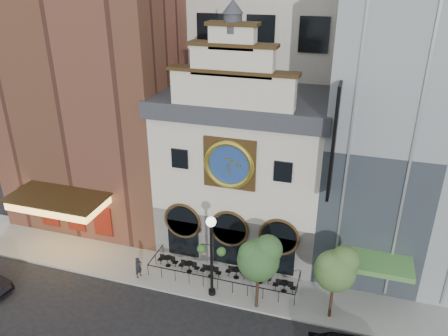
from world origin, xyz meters
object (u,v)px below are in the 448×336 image
object	(u,v)px
bistro_0	(168,261)
tree_right	(336,268)
bistro_5	(284,286)
tree_left	(259,257)
bistro_1	(189,266)
bistro_3	(236,272)
bistro_4	(260,277)
pedestrian	(138,267)
bistro_2	(211,271)
lamppost	(211,248)

from	to	relation	value
bistro_0	tree_right	world-z (taller)	tree_right
bistro_5	tree_left	world-z (taller)	tree_left
bistro_1	bistro_5	distance (m)	7.02
bistro_3	bistro_4	world-z (taller)	same
bistro_0	pedestrian	size ratio (longest dim) A/B	0.99
bistro_0	bistro_5	distance (m)	8.80
bistro_2	bistro_4	distance (m)	3.58
bistro_2	bistro_3	bearing A→B (deg)	12.80
bistro_2	tree_right	size ratio (longest dim) A/B	0.31
bistro_3	lamppost	distance (m)	4.08
lamppost	pedestrian	bearing A→B (deg)	174.22
bistro_5	tree_left	bearing A→B (deg)	-126.06
bistro_0	lamppost	world-z (taller)	lamppost
bistro_4	bistro_3	bearing A→B (deg)	-179.87
bistro_0	tree_right	size ratio (longest dim) A/B	0.31
tree_left	tree_right	distance (m)	4.68
bistro_0	tree_left	size ratio (longest dim) A/B	0.30
pedestrian	lamppost	world-z (taller)	lamppost
bistro_0	bistro_5	world-z (taller)	same
bistro_5	lamppost	xyz separation A→B (m)	(-4.65, -1.70, 3.29)
lamppost	tree_right	size ratio (longest dim) A/B	1.18
bistro_5	pedestrian	distance (m)	10.38
bistro_1	pedestrian	world-z (taller)	pedestrian
bistro_1	bistro_2	xyz separation A→B (m)	(1.68, -0.06, 0.00)
pedestrian	tree_left	size ratio (longest dim) A/B	0.30
pedestrian	tree_right	world-z (taller)	tree_right
bistro_1	lamppost	size ratio (longest dim) A/B	0.26
bistro_4	tree_right	world-z (taller)	tree_right
bistro_2	tree_left	xyz separation A→B (m)	(3.92, -1.97, 3.45)
bistro_0	bistro_1	distance (m)	1.78
bistro_1	bistro_5	world-z (taller)	same
bistro_2	bistro_3	world-z (taller)	same
bistro_2	pedestrian	world-z (taller)	pedestrian
bistro_0	bistro_5	bearing A→B (deg)	-1.66
lamppost	tree_left	world-z (taller)	lamppost
tree_left	bistro_4	bearing A→B (deg)	98.80
bistro_2	bistro_3	xyz separation A→B (m)	(1.81, 0.41, 0.00)
bistro_5	bistro_1	bearing A→B (deg)	179.34
tree_right	bistro_0	bearing A→B (deg)	172.14
bistro_3	tree_left	distance (m)	4.69
bistro_3	bistro_2	bearing A→B (deg)	-167.20
lamppost	bistro_2	bearing A→B (deg)	107.85
bistro_4	tree_right	bearing A→B (deg)	-20.18
bistro_4	tree_left	bearing A→B (deg)	-81.20
bistro_0	tree_left	bearing A→B (deg)	-16.61
bistro_3	bistro_5	world-z (taller)	same
bistro_0	bistro_3	size ratio (longest dim) A/B	1.00
bistro_4	tree_left	distance (m)	4.21
bistro_1	bistro_4	world-z (taller)	same
bistro_3	lamppost	xyz separation A→B (m)	(-1.12, -2.13, 3.29)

